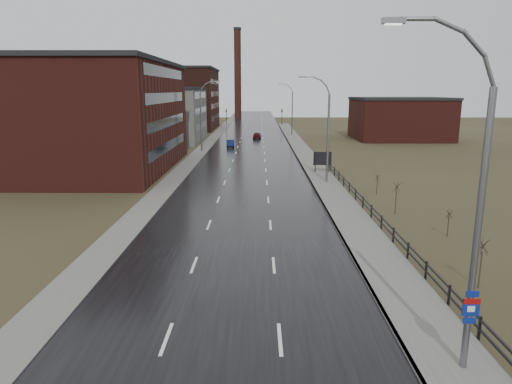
{
  "coord_description": "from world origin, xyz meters",
  "views": [
    {
      "loc": [
        1.44,
        -12.7,
        9.89
      ],
      "look_at": [
        1.24,
        18.14,
        3.0
      ],
      "focal_mm": 32.0,
      "sensor_mm": 36.0,
      "label": 1
    }
  ],
  "objects_px": {
    "billboard": "(322,159)",
    "car_near": "(230,144)",
    "streetlight_main": "(470,208)",
    "car_far": "(257,135)"
  },
  "relations": [
    {
      "from": "streetlight_main",
      "to": "billboard",
      "type": "distance_m",
      "value": 40.13
    },
    {
      "from": "billboard",
      "to": "car_near",
      "type": "distance_m",
      "value": 28.87
    },
    {
      "from": "streetlight_main",
      "to": "car_near",
      "type": "bearing_deg",
      "value": 100.43
    },
    {
      "from": "billboard",
      "to": "streetlight_main",
      "type": "bearing_deg",
      "value": -90.9
    },
    {
      "from": "car_near",
      "to": "car_far",
      "type": "bearing_deg",
      "value": 68.73
    },
    {
      "from": "billboard",
      "to": "car_far",
      "type": "height_order",
      "value": "billboard"
    },
    {
      "from": "billboard",
      "to": "car_far",
      "type": "bearing_deg",
      "value": 101.19
    },
    {
      "from": "streetlight_main",
      "to": "car_far",
      "type": "distance_m",
      "value": 81.29
    },
    {
      "from": "streetlight_main",
      "to": "car_far",
      "type": "xyz_separation_m",
      "value": [
        -7.46,
        80.77,
        -5.39
      ]
    },
    {
      "from": "streetlight_main",
      "to": "car_far",
      "type": "bearing_deg",
      "value": 95.28
    }
  ]
}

